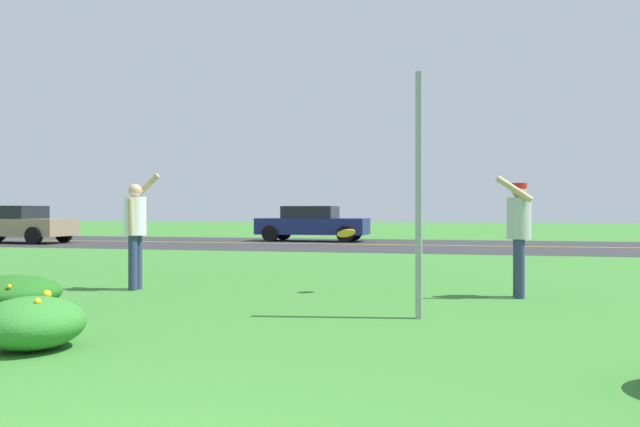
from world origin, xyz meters
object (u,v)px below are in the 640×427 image
frisbee_orange (346,233)px  car_tan_leftmost (14,224)px  person_thrower_white_shirt (135,226)px  car_navy_center_left (312,223)px  sign_post_near_path (419,195)px  person_catcher_red_cap_gray_shirt (519,227)px

frisbee_orange → car_tan_leftmost: 19.78m
person_thrower_white_shirt → car_navy_center_left: size_ratio=0.41×
sign_post_near_path → car_tan_leftmost: (-17.04, 14.07, -0.68)m
sign_post_near_path → car_tan_leftmost: sign_post_near_path is taller
person_catcher_red_cap_gray_shirt → car_tan_leftmost: size_ratio=0.39×
frisbee_orange → person_thrower_white_shirt: bearing=-172.5°
person_thrower_white_shirt → frisbee_orange: (3.31, 0.44, -0.10)m
sign_post_near_path → car_navy_center_left: sign_post_near_path is taller
person_catcher_red_cap_gray_shirt → car_navy_center_left: size_ratio=0.39×
sign_post_near_path → person_catcher_red_cap_gray_shirt: bearing=60.8°
frisbee_orange → person_catcher_red_cap_gray_shirt: bearing=1.4°
person_thrower_white_shirt → car_navy_center_left: (-1.54, 16.67, -0.27)m
sign_post_near_path → person_thrower_white_shirt: sign_post_near_path is taller
person_catcher_red_cap_gray_shirt → car_tan_leftmost: bearing=146.9°
car_navy_center_left → sign_post_near_path: bearing=-71.5°
frisbee_orange → sign_post_near_path: bearing=-58.3°
frisbee_orange → car_navy_center_left: 16.95m
sign_post_near_path → car_navy_center_left: 19.36m
frisbee_orange → car_navy_center_left: (-4.85, 16.24, -0.16)m
person_catcher_red_cap_gray_shirt → car_navy_center_left: bearing=114.5°
sign_post_near_path → frisbee_orange: 2.53m
sign_post_near_path → person_catcher_red_cap_gray_shirt: sign_post_near_path is taller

